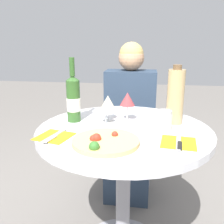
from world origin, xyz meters
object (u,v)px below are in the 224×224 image
at_px(wine_bottle, 73,99).
at_px(dining_table, 124,158).
at_px(seated_diner, 129,128).
at_px(chair_behind_diner, 130,134).
at_px(tall_carafe, 175,96).
at_px(pizza_large, 105,141).

bearing_deg(wine_bottle, dining_table, -14.82).
relative_size(seated_diner, wine_bottle, 3.45).
relative_size(chair_behind_diner, seated_diner, 0.72).
bearing_deg(wine_bottle, tall_carafe, 4.39).
bearing_deg(dining_table, pizza_large, -105.68).
xyz_separation_m(chair_behind_diner, seated_diner, (-0.00, -0.14, 0.11)).
relative_size(pizza_large, wine_bottle, 0.85).
bearing_deg(tall_carafe, seated_diner, 116.96).
xyz_separation_m(pizza_large, wine_bottle, (-0.23, 0.30, 0.11)).
distance_m(pizza_large, tall_carafe, 0.49).
bearing_deg(wine_bottle, pizza_large, -52.69).
distance_m(dining_table, chair_behind_diner, 0.83).
bearing_deg(dining_table, wine_bottle, 165.18).
relative_size(chair_behind_diner, wine_bottle, 2.47).
xyz_separation_m(seated_diner, wine_bottle, (-0.27, -0.59, 0.37)).
relative_size(dining_table, seated_diner, 0.74).
height_order(chair_behind_diner, tall_carafe, tall_carafe).
distance_m(chair_behind_diner, seated_diner, 0.18).
relative_size(seated_diner, tall_carafe, 3.84).
xyz_separation_m(wine_bottle, tall_carafe, (0.55, 0.04, 0.02)).
distance_m(wine_bottle, tall_carafe, 0.55).
height_order(seated_diner, wine_bottle, seated_diner).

